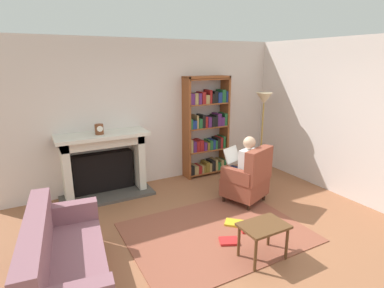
{
  "coord_description": "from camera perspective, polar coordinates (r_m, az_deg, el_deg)",
  "views": [
    {
      "loc": [
        -2.1,
        -2.86,
        2.32
      ],
      "look_at": [
        0.1,
        1.2,
        1.05
      ],
      "focal_mm": 28.56,
      "sensor_mm": 36.0,
      "label": 1
    }
  ],
  "objects": [
    {
      "name": "fireplace",
      "position": [
        5.54,
        -16.14,
        -3.37
      ],
      "size": [
        1.56,
        0.64,
        1.13
      ],
      "color": "#4C4742",
      "rests_on": "ground"
    },
    {
      "name": "armchair_reading",
      "position": [
        5.18,
        10.49,
        -6.36
      ],
      "size": [
        0.82,
        0.81,
        0.97
      ],
      "rotation": [
        0.0,
        0.0,
        3.51
      ],
      "color": "#331E14",
      "rests_on": "ground"
    },
    {
      "name": "mantel_clock",
      "position": [
        5.27,
        -16.95,
        2.65
      ],
      "size": [
        0.14,
        0.14,
        0.17
      ],
      "color": "brown",
      "rests_on": "fireplace"
    },
    {
      "name": "seated_reader",
      "position": [
        5.17,
        9.47,
        -4.04
      ],
      "size": [
        0.49,
        0.59,
        1.14
      ],
      "rotation": [
        0.0,
        0.0,
        3.51
      ],
      "color": "silver",
      "rests_on": "ground"
    },
    {
      "name": "floor_lamp",
      "position": [
        6.32,
        13.22,
        6.98
      ],
      "size": [
        0.32,
        0.32,
        1.7
      ],
      "color": "#B7933F",
      "rests_on": "ground"
    },
    {
      "name": "scattered_books",
      "position": [
        4.48,
        8.36,
        -15.59
      ],
      "size": [
        0.68,
        0.64,
        0.03
      ],
      "color": "gold",
      "rests_on": "area_rug"
    },
    {
      "name": "bookshelf",
      "position": [
        6.22,
        2.74,
        3.07
      ],
      "size": [
        0.94,
        0.32,
        2.02
      ],
      "color": "brown",
      "rests_on": "ground"
    },
    {
      "name": "back_wall",
      "position": [
        5.88,
        -7.17,
        5.77
      ],
      "size": [
        5.6,
        0.1,
        2.7
      ],
      "primitive_type": "cube",
      "color": "silver",
      "rests_on": "ground"
    },
    {
      "name": "ground",
      "position": [
        4.24,
        6.88,
        -17.93
      ],
      "size": [
        14.0,
        14.0,
        0.0
      ],
      "primitive_type": "plane",
      "color": "#985E3E"
    },
    {
      "name": "side_wall_right",
      "position": [
        6.35,
        20.54,
        5.63
      ],
      "size": [
        0.1,
        5.2,
        2.7
      ],
      "primitive_type": "cube",
      "color": "silver",
      "rests_on": "ground"
    },
    {
      "name": "area_rug",
      "position": [
        4.44,
        4.57,
        -16.06
      ],
      "size": [
        2.4,
        1.8,
        0.01
      ],
      "primitive_type": "cube",
      "color": "brown",
      "rests_on": "ground"
    },
    {
      "name": "sofa_floral",
      "position": [
        3.55,
        -22.86,
        -20.23
      ],
      "size": [
        0.92,
        1.77,
        0.85
      ],
      "rotation": [
        0.0,
        0.0,
        1.45
      ],
      "color": "#8B5A66",
      "rests_on": "ground"
    },
    {
      "name": "side_table",
      "position": [
        3.85,
        13.2,
        -15.36
      ],
      "size": [
        0.56,
        0.39,
        0.45
      ],
      "color": "brown",
      "rests_on": "ground"
    }
  ]
}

